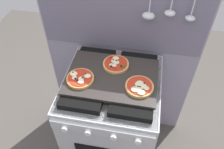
# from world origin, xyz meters

# --- Properties ---
(ground_plane) EXTENTS (4.00, 4.00, 0.00)m
(ground_plane) POSITION_xyz_m (0.00, 0.00, 0.00)
(ground_plane) COLOR #4C4742
(kitchen_backsplash) EXTENTS (1.10, 0.09, 1.55)m
(kitchen_backsplash) POSITION_xyz_m (0.00, 0.33, 0.79)
(kitchen_backsplash) COLOR gray
(kitchen_backsplash) RESTS_ON ground_plane
(stove) EXTENTS (0.60, 0.64, 0.90)m
(stove) POSITION_xyz_m (-0.00, -0.00, 0.45)
(stove) COLOR #B7BABF
(stove) RESTS_ON ground_plane
(baking_tray) EXTENTS (0.54, 0.38, 0.02)m
(baking_tray) POSITION_xyz_m (0.00, 0.00, 0.91)
(baking_tray) COLOR #2D2826
(baking_tray) RESTS_ON stove
(pizza_left) EXTENTS (0.16, 0.16, 0.03)m
(pizza_left) POSITION_xyz_m (-0.18, -0.07, 0.93)
(pizza_left) COLOR tan
(pizza_left) RESTS_ON baking_tray
(pizza_right) EXTENTS (0.16, 0.16, 0.03)m
(pizza_right) POSITION_xyz_m (0.17, -0.07, 0.93)
(pizza_right) COLOR tan
(pizza_right) RESTS_ON baking_tray
(pizza_center) EXTENTS (0.16, 0.16, 0.03)m
(pizza_center) POSITION_xyz_m (0.01, 0.09, 0.93)
(pizza_center) COLOR tan
(pizza_center) RESTS_ON baking_tray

